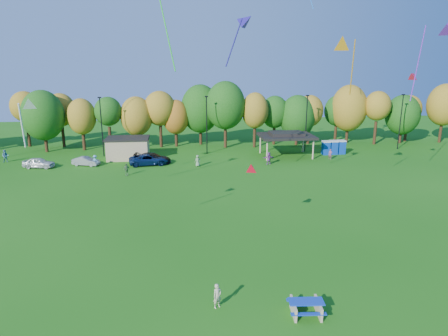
{
  "coord_description": "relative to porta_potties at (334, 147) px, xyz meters",
  "views": [
    {
      "loc": [
        -2.15,
        -21.84,
        14.17
      ],
      "look_at": [
        0.94,
        6.0,
        6.69
      ],
      "focal_mm": 32.0,
      "sensor_mm": 36.0,
      "label": 1
    }
  ],
  "objects": [
    {
      "name": "kite_9",
      "position": [
        -33.31,
        -33.25,
        10.6
      ],
      "size": [
        1.24,
        2.14,
        3.4
      ],
      "color": "white"
    },
    {
      "name": "porta_potties",
      "position": [
        0.0,
        0.0,
        0.0
      ],
      "size": [
        3.75,
        1.37,
        2.18
      ],
      "color": "#0C3AA4",
      "rests_on": "ground"
    },
    {
      "name": "far_person_2",
      "position": [
        -49.35,
        0.14,
        -0.17
      ],
      "size": [
        1.01,
        0.86,
        1.85
      ],
      "primitive_type": "imported",
      "rotation": [
        0.0,
        0.0,
        0.19
      ],
      "color": "teal",
      "rests_on": "ground"
    },
    {
      "name": "lamp_posts",
      "position": [
        -19.86,
        2.51,
        3.8
      ],
      "size": [
        64.5,
        0.25,
        9.09
      ],
      "color": "black",
      "rests_on": "ground"
    },
    {
      "name": "utility_building",
      "position": [
        -31.86,
        0.51,
        0.54
      ],
      "size": [
        6.3,
        4.3,
        3.25
      ],
      "color": "tan",
      "rests_on": "ground"
    },
    {
      "name": "far_person_5",
      "position": [
        -1.79,
        -3.3,
        -0.31
      ],
      "size": [
        0.68,
        0.65,
        1.57
      ],
      "primitive_type": "imported",
      "rotation": [
        0.0,
        0.0,
        5.63
      ],
      "color": "#994865",
      "rests_on": "ground"
    },
    {
      "name": "kite_1",
      "position": [
        1.59,
        -16.8,
        11.59
      ],
      "size": [
        1.77,
        1.75,
        1.44
      ],
      "color": "red"
    },
    {
      "name": "far_person_0",
      "position": [
        -35.94,
        -3.64,
        -0.3
      ],
      "size": [
        1.19,
        1.03,
        1.59
      ],
      "primitive_type": "imported",
      "rotation": [
        0.0,
        0.0,
        2.61
      ],
      "color": "#5596BC",
      "rests_on": "ground"
    },
    {
      "name": "far_person_3",
      "position": [
        -21.72,
        -5.31,
        -0.29
      ],
      "size": [
        0.88,
        0.66,
        1.62
      ],
      "primitive_type": "imported",
      "rotation": [
        0.0,
        0.0,
        3.34
      ],
      "color": "#729767",
      "rests_on": "ground"
    },
    {
      "name": "car_c",
      "position": [
        -28.55,
        -3.66,
        -0.33
      ],
      "size": [
        5.79,
        3.23,
        1.53
      ],
      "primitive_type": "imported",
      "rotation": [
        0.0,
        0.0,
        1.7
      ],
      "color": "#0D2250",
      "rests_on": "ground"
    },
    {
      "name": "far_person_1",
      "position": [
        -31.01,
        -8.97,
        -0.3
      ],
      "size": [
        0.99,
        0.85,
        1.6
      ],
      "primitive_type": "imported",
      "rotation": [
        0.0,
        0.0,
        0.6
      ],
      "color": "#547E4D",
      "rests_on": "ground"
    },
    {
      "name": "tree_line",
      "position": [
        -22.89,
        8.02,
        4.82
      ],
      "size": [
        93.57,
        10.55,
        11.15
      ],
      "color": "black",
      "rests_on": "ground"
    },
    {
      "name": "ground",
      "position": [
        -21.86,
        -37.49,
        -1.1
      ],
      "size": [
        160.0,
        160.0,
        0.0
      ],
      "primitive_type": "plane",
      "color": "#19600F",
      "rests_on": "ground"
    },
    {
      "name": "kite_8",
      "position": [
        -18.59,
        -29.7,
        5.12
      ],
      "size": [
        1.29,
        1.52,
        1.29
      ],
      "color": "red"
    },
    {
      "name": "kite_2",
      "position": [
        -18.38,
        -24.98,
        16.31
      ],
      "size": [
        2.76,
        1.79,
        4.52
      ],
      "color": "navy"
    },
    {
      "name": "kite_15",
      "position": [
        -9.49,
        -23.68,
        14.75
      ],
      "size": [
        2.17,
        3.5,
        5.65
      ],
      "color": "orange"
    },
    {
      "name": "car_a",
      "position": [
        -43.51,
        -3.67,
        -0.38
      ],
      "size": [
        4.43,
        2.41,
        1.43
      ],
      "primitive_type": "imported",
      "rotation": [
        0.0,
        0.0,
        1.39
      ],
      "color": "silver",
      "rests_on": "ground"
    },
    {
      "name": "far_person_4",
      "position": [
        -11.61,
        -5.24,
        -0.22
      ],
      "size": [
        1.69,
        0.79,
        1.76
      ],
      "primitive_type": "imported",
      "rotation": [
        0.0,
        0.0,
        3.32
      ],
      "color": "purple",
      "rests_on": "ground"
    },
    {
      "name": "car_b",
      "position": [
        -37.33,
        -3.08,
        -0.48
      ],
      "size": [
        4.0,
        2.35,
        1.24
      ],
      "primitive_type": "imported",
      "rotation": [
        0.0,
        0.0,
        1.28
      ],
      "color": "gray",
      "rests_on": "ground"
    },
    {
      "name": "pavilion",
      "position": [
        -7.86,
        -0.49,
        2.13
      ],
      "size": [
        8.2,
        6.2,
        3.77
      ],
      "color": "tan",
      "rests_on": "ground"
    },
    {
      "name": "picnic_table",
      "position": [
        -17.08,
        -39.82,
        -0.59
      ],
      "size": [
        2.14,
        1.83,
        0.87
      ],
      "rotation": [
        0.0,
        0.0,
        -0.08
      ],
      "color": "tan",
      "rests_on": "ground"
    },
    {
      "name": "kite_flyer",
      "position": [
        -22.1,
        -38.57,
        -0.33
      ],
      "size": [
        0.66,
        0.59,
        1.53
      ],
      "primitive_type": "imported",
      "rotation": [
        0.0,
        0.0,
        0.52
      ],
      "color": "beige",
      "rests_on": "ground"
    },
    {
      "name": "car_d",
      "position": [
        -28.06,
        -2.86,
        -0.35
      ],
      "size": [
        5.39,
        2.68,
        1.5
      ],
      "primitive_type": "imported",
      "rotation": [
        0.0,
        0.0,
        1.46
      ],
      "color": "black",
      "rests_on": "ground"
    }
  ]
}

